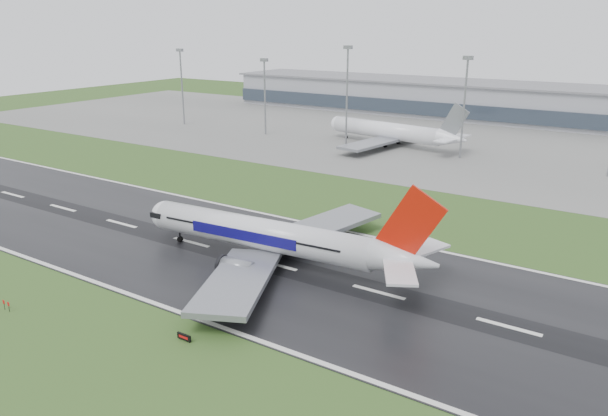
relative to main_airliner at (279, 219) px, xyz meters
The scene contains 11 objects.
ground 21.98m from the main_airliner, behind, with size 520.00×520.00×0.00m, color #2B4B1B.
runway 21.96m from the main_airliner, behind, with size 400.00×45.00×0.10m, color black.
apron 126.05m from the main_airliner, 99.28° to the left, with size 400.00×130.00×0.08m, color slate.
terminal 185.24m from the main_airliner, 96.28° to the left, with size 240.00×36.00×15.00m, color gray.
main_airliner is the anchor object (origin of this frame).
parked_airliner 108.99m from the main_airliner, 104.36° to the left, with size 55.21×51.40×16.18m, color white, non-canonical shape.
runway_sign 29.42m from the main_airliner, 81.46° to the right, with size 2.30×0.26×1.04m, color black, non-canonical shape.
floodmast_0 155.05m from the main_airliner, 140.22° to the left, with size 0.64×0.64×29.74m, color gray.
floodmast_1 125.26m from the main_airliner, 127.62° to the left, with size 0.64×0.64×27.19m, color gray.
floodmast_2 107.66m from the main_airliner, 112.61° to the left, with size 0.64×0.64×32.40m, color gray.
floodmast_3 99.35m from the main_airliner, 90.20° to the left, with size 0.64×0.64×30.16m, color gray.
Camera 1 is at (74.45, -75.02, 40.29)m, focal length 33.83 mm.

